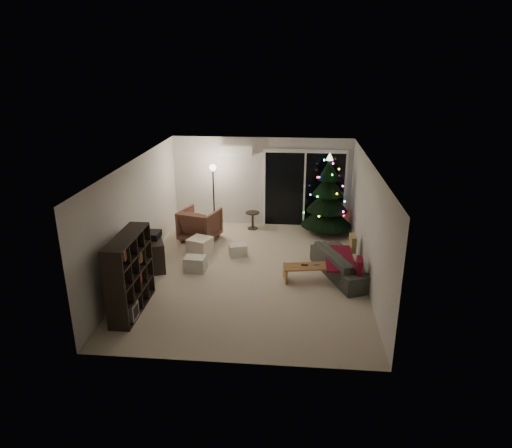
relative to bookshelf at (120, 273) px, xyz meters
The scene contains 18 objects.
room 4.27m from the bookshelf, 50.58° to the left, with size 6.50×7.51×2.60m.
bookshelf is the anchor object (origin of this frame).
media_cabinet 1.99m from the bookshelf, 90.00° to the left, with size 0.41×1.10×0.69m, color black.
stereo 1.95m from the bookshelf, 90.00° to the left, with size 0.35×0.41×0.15m, color black.
armchair 3.73m from the bookshelf, 78.59° to the left, with size 0.91×0.94×0.85m, color brown.
ottoman 2.86m from the bookshelf, 70.44° to the left, with size 0.49×0.49×0.44m, color white.
cardboard_box_a 2.13m from the bookshelf, 60.68° to the left, with size 0.46×0.35×0.33m, color beige.
cardboard_box_b 3.33m from the bookshelf, 55.53° to the left, with size 0.41×0.31×0.29m, color beige.
side_table 5.05m from the bookshelf, 66.18° to the left, with size 0.39×0.39×0.49m, color black.
floor_lamp 4.50m from the bookshelf, 77.36° to the left, with size 0.29×0.29×1.81m, color black.
sofa 4.70m from the bookshelf, 23.07° to the left, with size 1.95×0.76×0.57m, color #50524E.
sofa_throw 4.59m from the bookshelf, 23.56° to the left, with size 0.61×1.40×0.05m, color maroon.
cushion_a 5.19m from the bookshelf, 28.61° to the left, with size 0.11×0.37×0.37m, color tan.
cushion_b 4.71m from the bookshelf, 14.56° to the left, with size 0.11×0.37×0.37m, color maroon.
coffee_table 3.93m from the bookshelf, 22.42° to the left, with size 1.17×0.41×0.37m, color #A46F34, non-canonical shape.
remote_a 3.77m from the bookshelf, 23.29° to the left, with size 0.15×0.04×0.02m, color black.
remote_b 4.02m from the bookshelf, 22.53° to the left, with size 0.14×0.04×0.02m, color slate.
christmas_tree 5.99m from the bookshelf, 47.25° to the left, with size 1.38×1.38×2.23m, color black.
Camera 1 is at (0.96, -9.20, 4.51)m, focal length 32.00 mm.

